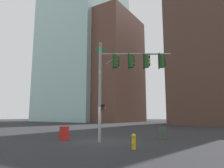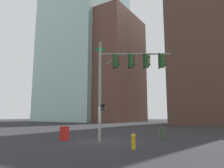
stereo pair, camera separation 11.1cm
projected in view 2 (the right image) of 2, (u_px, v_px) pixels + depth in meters
ground_plane at (98, 142)px, 15.15m from camera, size 200.00×200.00×0.00m
signal_pole_assembly at (125, 70)px, 15.62m from camera, size 3.34×4.94×7.45m
fire_hydrant at (133, 141)px, 11.69m from camera, size 0.34×0.26×0.87m
litter_bin at (162, 133)px, 16.75m from camera, size 0.56×0.56×0.95m
newspaper_box at (64, 133)px, 16.00m from camera, size 0.49×0.60×1.05m
building_brick_nearside at (224, 53)px, 53.97m from camera, size 20.61×20.28×36.02m
building_brick_midblock at (209, 30)px, 45.99m from camera, size 16.61×14.85×41.41m
building_glass_tower at (86, 30)px, 78.56m from camera, size 26.50×24.26×68.15m
building_brick_farside at (112, 69)px, 68.14m from camera, size 19.92×16.08×34.48m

